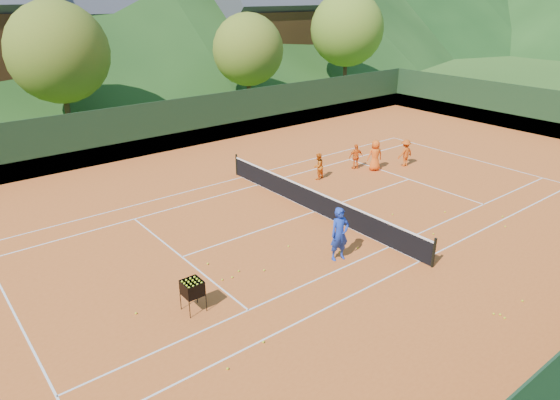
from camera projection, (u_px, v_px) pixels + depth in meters
ground at (315, 212)px, 21.46m from camera, size 400.00×400.00×0.00m
clay_court at (315, 212)px, 21.45m from camera, size 40.00×24.00×0.02m
coach at (340, 234)px, 17.28m from camera, size 0.80×0.61×1.95m
student_a at (318, 166)px, 24.93m from camera, size 0.74×0.62×1.35m
student_b at (356, 157)px, 26.38m from camera, size 0.86×0.56×1.35m
student_c at (375, 155)px, 26.12m from camera, size 0.94×0.80×1.63m
student_d at (405, 153)px, 26.80m from camera, size 0.99×0.62×1.46m
tennis_ball_0 at (357, 213)px, 21.19m from camera, size 0.07×0.07×0.07m
tennis_ball_1 at (522, 301)px, 15.19m from camera, size 0.07×0.07×0.07m
tennis_ball_2 at (264, 270)px, 16.86m from camera, size 0.07×0.07×0.07m
tennis_ball_3 at (232, 277)px, 16.45m from camera, size 0.07×0.07×0.07m
tennis_ball_4 at (505, 318)px, 14.40m from camera, size 0.07×0.07×0.07m
tennis_ball_5 at (433, 234)px, 19.38m from camera, size 0.07×0.07×0.07m
tennis_ball_6 at (494, 314)px, 14.58m from camera, size 0.07×0.07×0.07m
tennis_ball_7 at (222, 280)px, 16.31m from camera, size 0.07×0.07×0.07m
tennis_ball_8 at (445, 212)px, 21.32m from camera, size 0.07×0.07×0.07m
tennis_ball_9 at (239, 271)px, 16.81m from camera, size 0.07×0.07×0.07m
tennis_ball_10 at (500, 315)px, 14.55m from camera, size 0.07×0.07×0.07m
tennis_ball_11 at (341, 248)px, 18.35m from camera, size 0.07×0.07×0.07m
tennis_ball_12 at (393, 214)px, 21.09m from camera, size 0.07×0.07×0.07m
tennis_ball_13 at (401, 242)px, 18.80m from camera, size 0.07×0.07×0.07m
tennis_ball_14 at (263, 342)px, 13.41m from camera, size 0.07×0.07×0.07m
tennis_ball_15 at (340, 252)px, 18.02m from camera, size 0.07×0.07×0.07m
tennis_ball_16 at (208, 264)px, 17.27m from camera, size 0.07×0.07×0.07m
tennis_ball_17 at (228, 369)px, 12.46m from camera, size 0.07×0.07×0.07m
tennis_ball_18 at (374, 221)px, 20.48m from camera, size 0.07×0.07×0.07m
tennis_ball_19 at (503, 217)px, 20.87m from camera, size 0.07×0.07×0.07m
tennis_ball_20 at (193, 280)px, 16.27m from camera, size 0.07×0.07×0.07m
tennis_ball_22 at (136, 313)px, 14.60m from camera, size 0.07×0.07×0.07m
tennis_ball_23 at (505, 226)px, 20.00m from camera, size 0.07×0.07×0.07m
tennis_ball_24 at (288, 246)px, 18.45m from camera, size 0.07×0.07×0.07m
tennis_ball_25 at (358, 248)px, 18.33m from camera, size 0.07×0.07×0.07m
court_lines at (315, 211)px, 21.45m from camera, size 23.83×11.03×0.00m
tennis_net at (315, 201)px, 21.26m from camera, size 0.10×12.07×1.10m
perimeter_fence at (316, 184)px, 20.97m from camera, size 40.40×24.24×3.00m
ball_hopper at (192, 289)px, 14.52m from camera, size 0.57×0.57×1.00m
chalet_mid at (123, 34)px, 47.51m from camera, size 12.65×8.82×11.45m
chalet_right at (265, 28)px, 52.57m from camera, size 11.50×8.82×11.91m
tree_b at (58, 53)px, 31.58m from camera, size 6.40×6.40×8.40m
tree_c at (248, 50)px, 39.16m from camera, size 5.60×5.60×7.35m
tree_d at (347, 29)px, 46.40m from camera, size 6.80×6.80×8.93m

